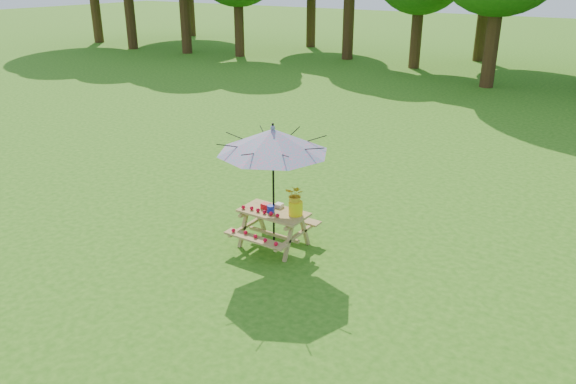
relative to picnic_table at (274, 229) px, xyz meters
The scene contains 5 objects.
picnic_table is the anchor object (origin of this frame).
patio_umbrella 1.62m from the picnic_table, 84.81° to the left, with size 2.04×2.04×2.25m.
produce_bins 0.40m from the picnic_table, 160.03° to the left, with size 0.31×0.40×0.13m.
tomatoes_row 0.44m from the picnic_table, 130.20° to the right, with size 0.77×0.13×0.07m, color red, non-canonical shape.
flower_bucket 0.76m from the picnic_table, 12.89° to the left, with size 0.37×0.33×0.55m.
Camera 1 is at (8.33, -3.97, 4.61)m, focal length 35.00 mm.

